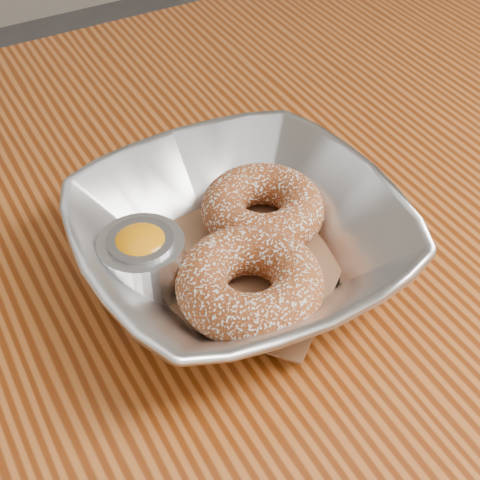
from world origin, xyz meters
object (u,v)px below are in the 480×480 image
ramekin (143,259)px  serving_bowl (240,242)px  donut_front (250,284)px  donut_back (263,209)px  table (226,338)px

ramekin → serving_bowl: bearing=-10.9°
ramekin → donut_front: bearing=-43.5°
serving_bowl → donut_front: size_ratio=2.29×
serving_bowl → ramekin: same height
serving_bowl → donut_back: size_ratio=2.48×
serving_bowl → ramekin: (-0.07, 0.01, 0.00)m
donut_back → donut_front: size_ratio=0.93×
donut_back → ramekin: (-0.10, -0.01, 0.01)m
donut_front → donut_back: bearing=53.5°
table → donut_back: size_ratio=12.80×
donut_back → table: bearing=-171.6°
table → donut_back: bearing=8.4°
table → ramekin: size_ratio=19.91×
serving_bowl → ramekin: 0.07m
serving_bowl → ramekin: size_ratio=3.85×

